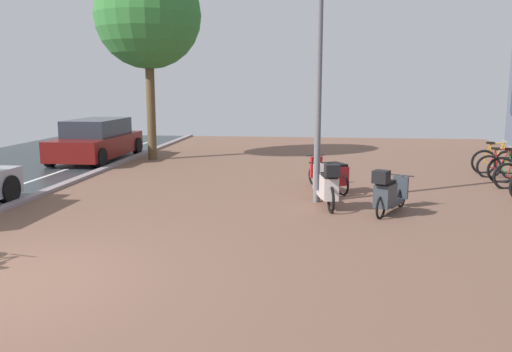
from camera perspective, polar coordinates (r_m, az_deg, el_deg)
The scene contains 9 objects.
ground at distance 7.09m, azimuth -15.75°, elevation -11.79°, with size 21.00×40.00×0.13m.
bicycle_rack_09 at distance 16.00m, azimuth 25.09°, elevation 0.94°, with size 1.28×0.48×0.92m.
bicycle_rack_10 at distance 16.77m, azimuth 24.59°, elevation 1.43°, with size 1.36×0.48×1.00m.
scooter_near at distance 10.72m, azimuth 14.16°, elevation -1.83°, with size 0.98×1.54×0.97m.
scooter_mid at distance 11.10m, azimuth 7.73°, elevation -1.08°, with size 0.65×1.90×1.02m.
scooter_far at distance 12.84m, azimuth 8.22°, elevation 0.11°, with size 1.03×1.66×0.82m.
parked_car_far at distance 18.89m, azimuth -16.91°, elevation 3.74°, with size 1.88×4.39×1.40m.
lamp_post at distance 11.40m, azimuth 6.86°, elevation 12.08°, with size 0.20×0.52×5.37m.
street_tree at distance 18.56m, azimuth -11.69°, elevation 16.72°, with size 3.54×3.54×6.62m.
Camera 1 is at (4.04, -6.07, 2.54)m, focal length 36.76 mm.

